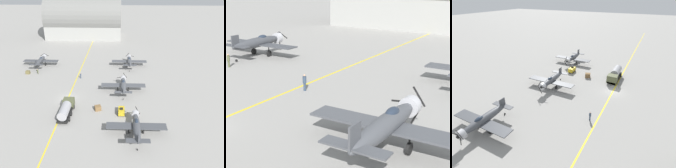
# 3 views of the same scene
# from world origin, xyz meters

# --- Properties ---
(ground_plane) EXTENTS (400.00, 400.00, 0.00)m
(ground_plane) POSITION_xyz_m (0.00, 0.00, 0.00)
(ground_plane) COLOR gray
(taxiway_stripe) EXTENTS (0.30, 160.00, 0.01)m
(taxiway_stripe) POSITION_xyz_m (0.00, 0.00, 0.00)
(taxiway_stripe) COLOR yellow
(taxiway_stripe) RESTS_ON ground
(airplane_far_right) EXTENTS (12.00, 9.98, 3.65)m
(airplane_far_right) POSITION_xyz_m (16.51, 23.23, 2.01)
(airplane_far_right) COLOR #46484D
(airplane_far_right) RESTS_ON ground
(airplane_mid_right) EXTENTS (12.00, 9.98, 3.65)m
(airplane_mid_right) POSITION_xyz_m (14.28, 4.64, 2.01)
(airplane_mid_right) COLOR #484B50
(airplane_mid_right) RESTS_ON ground
(airplane_near_right) EXTENTS (12.00, 9.98, 3.67)m
(airplane_near_right) POSITION_xyz_m (16.76, -13.33, 2.01)
(airplane_near_right) COLOR #43454B
(airplane_near_right) RESTS_ON ground
(fuel_tanker) EXTENTS (2.67, 8.00, 2.98)m
(fuel_tanker) POSITION_xyz_m (1.28, -7.02, 1.51)
(fuel_tanker) COLOR black
(fuel_tanker) RESTS_ON ground
(tow_tractor) EXTENTS (1.57, 2.60, 1.79)m
(tow_tractor) POSITION_xyz_m (13.81, -6.30, 0.79)
(tow_tractor) COLOR gold
(tow_tractor) RESTS_ON ground
(ground_crew_inspecting) EXTENTS (0.39, 0.39, 1.78)m
(ground_crew_inspecting) POSITION_xyz_m (1.27, 12.58, 0.97)
(ground_crew_inspecting) COLOR #334256
(ground_crew_inspecting) RESTS_ON ground
(supply_crate_outboard) EXTENTS (1.71, 1.56, 1.18)m
(supply_crate_outboard) POSITION_xyz_m (8.28, -4.96, 0.59)
(supply_crate_outboard) COLOR brown
(supply_crate_outboard) RESTS_ON ground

